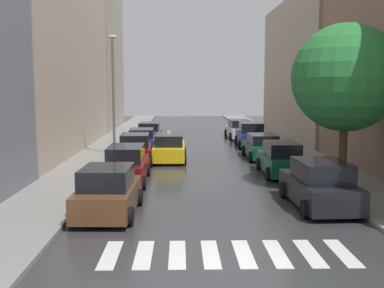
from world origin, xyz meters
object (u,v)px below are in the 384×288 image
(parked_car_left_second, at_px, (126,166))
(parked_car_left_third, at_px, (135,150))
(parked_car_right_third, at_px, (262,147))
(street_tree_right, at_px, (346,78))
(lamp_post_left, at_px, (113,87))
(parked_car_left_fifth, at_px, (150,133))
(parked_car_right_fifth, at_px, (239,130))
(parked_car_right_second, at_px, (281,160))
(parked_car_right_nearest, at_px, (320,185))
(parked_car_left_fourth, at_px, (142,140))
(parked_car_left_nearest, at_px, (108,193))
(parked_car_right_fourth, at_px, (250,135))
(taxi_midroad, at_px, (169,148))

(parked_car_left_second, height_order, parked_car_left_third, parked_car_left_third)
(parked_car_right_third, xyz_separation_m, street_tree_right, (2.08, -8.76, 4.14))
(lamp_post_left, bearing_deg, parked_car_left_second, -78.46)
(parked_car_left_fifth, distance_m, parked_car_right_fifth, 8.02)
(parked_car_right_second, xyz_separation_m, parked_car_right_third, (-0.03, 5.55, -0.06))
(parked_car_right_nearest, bearing_deg, parked_car_left_fifth, 18.35)
(parked_car_left_fourth, distance_m, parked_car_left_fifth, 5.23)
(parked_car_left_fifth, distance_m, street_tree_right, 20.57)
(parked_car_left_nearest, relative_size, parked_car_left_fourth, 0.97)
(parked_car_left_second, bearing_deg, parked_car_right_fourth, -30.58)
(parked_car_left_fourth, height_order, parked_car_right_fifth, parked_car_right_fifth)
(parked_car_right_fifth, bearing_deg, parked_car_left_nearest, 160.42)
(taxi_midroad, bearing_deg, street_tree_right, -135.38)
(parked_car_left_third, bearing_deg, lamp_post_left, 25.12)
(parked_car_right_fifth, bearing_deg, parked_car_right_fourth, 179.44)
(parked_car_right_fifth, xyz_separation_m, street_tree_right, (2.09, -20.31, 4.10))
(parked_car_left_third, xyz_separation_m, lamp_post_left, (-1.65, 3.13, 3.65))
(parked_car_left_fourth, bearing_deg, parked_car_left_third, 178.45)
(parked_car_left_second, height_order, parked_car_right_nearest, parked_car_right_nearest)
(parked_car_right_nearest, relative_size, taxi_midroad, 1.01)
(parked_car_left_second, bearing_deg, lamp_post_left, 11.13)
(parked_car_left_nearest, height_order, taxi_midroad, taxi_midroad)
(parked_car_left_fifth, height_order, parked_car_right_second, parked_car_right_second)
(parked_car_left_second, distance_m, lamp_post_left, 9.50)
(parked_car_left_third, distance_m, parked_car_right_nearest, 12.82)
(lamp_post_left, bearing_deg, parked_car_right_third, -7.44)
(parked_car_left_third, relative_size, parked_car_right_second, 0.96)
(parked_car_right_fourth, distance_m, taxi_midroad, 9.02)
(parked_car_right_second, bearing_deg, parked_car_right_fourth, -0.49)
(parked_car_left_nearest, relative_size, parked_car_left_third, 0.98)
(parked_car_left_fifth, xyz_separation_m, taxi_midroad, (1.81, -9.69, 0.02))
(parked_car_right_nearest, height_order, lamp_post_left, lamp_post_left)
(parked_car_right_nearest, height_order, parked_car_right_fourth, parked_car_right_fourth)
(street_tree_right, bearing_deg, lamp_post_left, 138.92)
(taxi_midroad, bearing_deg, parked_car_right_fourth, -41.14)
(parked_car_right_fifth, bearing_deg, parked_car_left_second, 155.76)
(street_tree_right, bearing_deg, parked_car_left_fourth, 128.44)
(parked_car_right_second, relative_size, taxi_midroad, 0.96)
(parked_car_left_third, bearing_deg, parked_car_right_third, -78.75)
(parked_car_left_third, relative_size, parked_car_right_fifth, 0.88)
(parked_car_left_second, distance_m, parked_car_left_third, 5.46)
(parked_car_left_fifth, height_order, parked_car_right_third, parked_car_left_fifth)
(parked_car_left_nearest, relative_size, parked_car_right_fourth, 0.86)
(taxi_midroad, bearing_deg, parked_car_right_third, -82.39)
(parked_car_left_third, height_order, parked_car_left_fifth, parked_car_left_third)
(parked_car_left_fourth, bearing_deg, parked_car_right_nearest, -155.75)
(parked_car_left_fifth, bearing_deg, parked_car_right_second, -151.15)
(taxi_midroad, relative_size, street_tree_right, 0.65)
(parked_car_left_third, xyz_separation_m, parked_car_left_fifth, (0.13, 10.84, -0.07))
(parked_car_left_fourth, bearing_deg, parked_car_right_third, -117.80)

